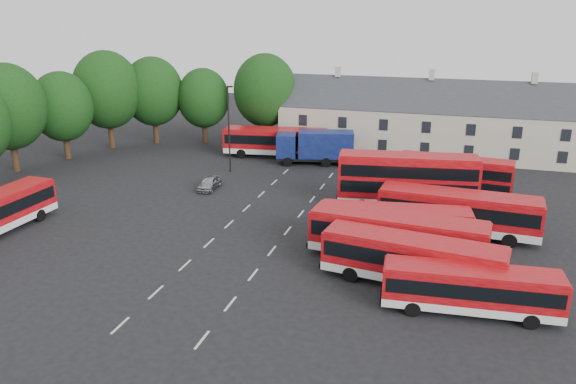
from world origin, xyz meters
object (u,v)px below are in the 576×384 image
at_px(box_truck, 316,146).
at_px(silver_car, 209,183).
at_px(bus_dd_south, 407,178).
at_px(lamppost, 229,127).
at_px(bus_row_a, 471,287).

xyz_separation_m(box_truck, silver_car, (-7.72, -11.87, -1.47)).
relative_size(bus_dd_south, lamppost, 1.32).
bearing_deg(lamppost, silver_car, -86.76).
height_order(box_truck, silver_car, box_truck).
bearing_deg(silver_car, lamppost, 91.58).
relative_size(bus_dd_south, box_truck, 1.36).
xyz_separation_m(bus_dd_south, lamppost, (-19.18, 6.32, 2.13)).
xyz_separation_m(bus_row_a, lamppost, (-24.40, 23.36, 3.21)).
relative_size(bus_row_a, silver_car, 2.73).
bearing_deg(box_truck, bus_row_a, -73.93).
xyz_separation_m(bus_row_a, silver_car, (-24.05, 17.11, -1.07)).
bearing_deg(box_truck, lamppost, -158.49).
bearing_deg(box_truck, bus_dd_south, -60.39).
bearing_deg(bus_row_a, box_truck, 114.95).
relative_size(bus_row_a, lamppost, 1.10).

